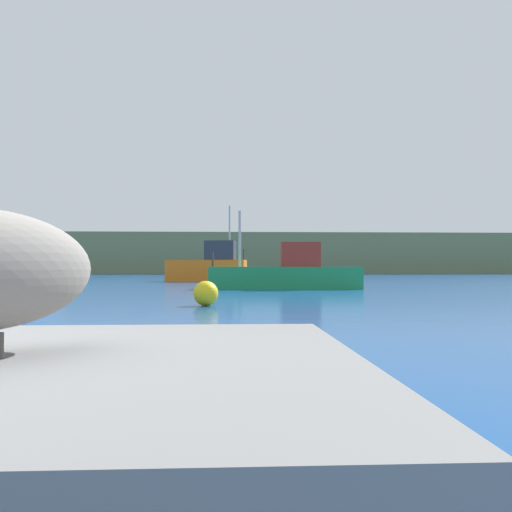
{
  "coord_description": "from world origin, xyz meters",
  "views": [
    {
      "loc": [
        1.97,
        -2.73,
        1.06
      ],
      "look_at": [
        2.8,
        13.25,
        1.33
      ],
      "focal_mm": 40.58,
      "sensor_mm": 36.0,
      "label": 1
    }
  ],
  "objects_px": {
    "fishing_boat_green": "(287,273)",
    "mooring_buoy": "(206,293)",
    "fishing_boat_white": "(30,269)",
    "fishing_boat_orange": "(209,266)"
  },
  "relations": [
    {
      "from": "fishing_boat_green",
      "to": "mooring_buoy",
      "type": "relative_size",
      "value": 10.56
    },
    {
      "from": "fishing_boat_green",
      "to": "fishing_boat_white",
      "type": "height_order",
      "value": "fishing_boat_white"
    },
    {
      "from": "fishing_boat_white",
      "to": "mooring_buoy",
      "type": "height_order",
      "value": "fishing_boat_white"
    },
    {
      "from": "fishing_boat_orange",
      "to": "fishing_boat_white",
      "type": "distance_m",
      "value": 13.72
    },
    {
      "from": "fishing_boat_green",
      "to": "fishing_boat_orange",
      "type": "relative_size",
      "value": 1.26
    },
    {
      "from": "fishing_boat_green",
      "to": "fishing_boat_white",
      "type": "distance_m",
      "value": 23.79
    },
    {
      "from": "fishing_boat_orange",
      "to": "fishing_boat_green",
      "type": "bearing_deg",
      "value": -61.97
    },
    {
      "from": "fishing_boat_green",
      "to": "fishing_boat_orange",
      "type": "distance_m",
      "value": 13.34
    },
    {
      "from": "fishing_boat_orange",
      "to": "fishing_boat_white",
      "type": "bearing_deg",
      "value": 174.88
    },
    {
      "from": "fishing_boat_white",
      "to": "mooring_buoy",
      "type": "bearing_deg",
      "value": 143.8
    }
  ]
}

